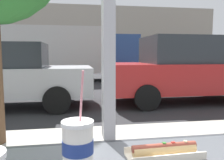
% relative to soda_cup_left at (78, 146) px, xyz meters
% --- Properties ---
extents(ground_plane, '(60.00, 60.00, 0.00)m').
position_rel_soda_cup_left_xyz_m(ground_plane, '(0.14, 8.21, -1.08)').
color(ground_plane, '#2D2D30').
extents(building_facade_far, '(28.00, 1.20, 5.99)m').
position_rel_soda_cup_left_xyz_m(building_facade_far, '(0.14, 22.25, 1.92)').
color(building_facade_far, '#A89E8E').
rests_on(building_facade_far, ground).
extents(soda_cup_left, '(0.10, 0.10, 0.32)m').
position_rel_soda_cup_left_xyz_m(soda_cup_left, '(0.00, 0.00, 0.00)').
color(soda_cup_left, silver).
rests_on(soda_cup_left, window_counter).
extents(hotdog_tray_far, '(0.28, 0.11, 0.05)m').
position_rel_soda_cup_left_xyz_m(hotdog_tray_far, '(0.31, 0.06, -0.06)').
color(hotdog_tray_far, beige).
rests_on(hotdog_tray_far, window_counter).
extents(parked_car_silver, '(4.43, 1.92, 1.65)m').
position_rel_soda_cup_left_xyz_m(parked_car_silver, '(-1.81, 5.55, -0.23)').
color(parked_car_silver, '#BCBCC1').
rests_on(parked_car_silver, ground).
extents(parked_car_red, '(4.33, 2.02, 1.86)m').
position_rel_soda_cup_left_xyz_m(parked_car_red, '(3.09, 5.55, -0.15)').
color(parked_car_red, red).
rests_on(parked_car_red, ground).
extents(box_truck, '(6.78, 2.44, 2.69)m').
position_rel_soda_cup_left_xyz_m(box_truck, '(-0.22, 11.54, 0.43)').
color(box_truck, beige).
rests_on(box_truck, ground).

